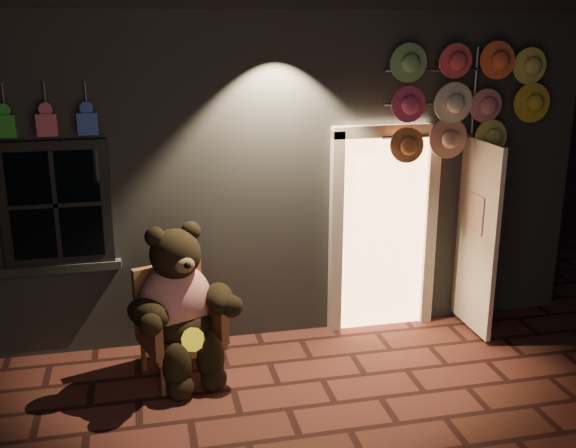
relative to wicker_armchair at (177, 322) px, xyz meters
name	(u,v)px	position (x,y,z in m)	size (l,w,h in m)	color
ground	(288,409)	(0.86, -0.88, -0.51)	(60.00, 60.00, 0.00)	#582821
shop_building	(223,135)	(0.87, 3.11, 1.23)	(7.30, 5.95, 3.51)	slate
wicker_armchair	(177,322)	(0.00, 0.00, 0.00)	(0.84, 0.81, 1.01)	#98623B
teddy_bear	(180,306)	(0.03, -0.13, 0.21)	(1.03, 0.95, 1.49)	red
hat_rack	(465,103)	(2.96, 0.40, 1.90)	(1.73, 0.22, 2.97)	#59595E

